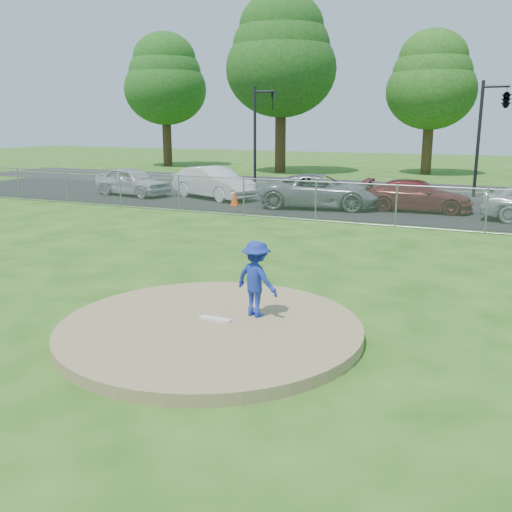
# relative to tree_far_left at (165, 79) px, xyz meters

# --- Properties ---
(ground) EXTENTS (120.00, 120.00, 0.00)m
(ground) POSITION_rel_tree_far_left_xyz_m (22.00, -23.00, -7.06)
(ground) COLOR #245111
(ground) RESTS_ON ground
(pitchers_mound) EXTENTS (5.40, 5.40, 0.20)m
(pitchers_mound) POSITION_rel_tree_far_left_xyz_m (22.00, -33.00, -6.96)
(pitchers_mound) COLOR #8E784E
(pitchers_mound) RESTS_ON ground
(pitching_rubber) EXTENTS (0.60, 0.15, 0.04)m
(pitching_rubber) POSITION_rel_tree_far_left_xyz_m (22.00, -32.80, -6.84)
(pitching_rubber) COLOR white
(pitching_rubber) RESTS_ON pitchers_mound
(chain_link_fence) EXTENTS (40.00, 0.06, 1.50)m
(chain_link_fence) POSITION_rel_tree_far_left_xyz_m (22.00, -21.00, -6.31)
(chain_link_fence) COLOR gray
(chain_link_fence) RESTS_ON ground
(parking_lot) EXTENTS (50.00, 8.00, 0.01)m
(parking_lot) POSITION_rel_tree_far_left_xyz_m (22.00, -16.50, -7.05)
(parking_lot) COLOR black
(parking_lot) RESTS_ON ground
(street) EXTENTS (60.00, 7.00, 0.01)m
(street) POSITION_rel_tree_far_left_xyz_m (22.00, -9.00, -7.06)
(street) COLOR #242326
(street) RESTS_ON ground
(tree_far_left) EXTENTS (6.72, 6.72, 10.74)m
(tree_far_left) POSITION_rel_tree_far_left_xyz_m (0.00, 0.00, 0.00)
(tree_far_left) COLOR #362413
(tree_far_left) RESTS_ON ground
(tree_left) EXTENTS (7.84, 7.84, 12.53)m
(tree_left) POSITION_rel_tree_far_left_xyz_m (11.00, -2.00, 1.18)
(tree_left) COLOR #352513
(tree_left) RESTS_ON ground
(tree_center) EXTENTS (6.16, 6.16, 9.84)m
(tree_center) POSITION_rel_tree_far_left_xyz_m (21.00, 1.00, -0.59)
(tree_center) COLOR #3C2A15
(tree_center) RESTS_ON ground
(traffic_signal_left) EXTENTS (1.28, 0.20, 5.60)m
(traffic_signal_left) POSITION_rel_tree_far_left_xyz_m (13.24, -11.00, -3.70)
(traffic_signal_left) COLOR black
(traffic_signal_left) RESTS_ON ground
(traffic_signal_center) EXTENTS (1.42, 2.48, 5.60)m
(traffic_signal_center) POSITION_rel_tree_far_left_xyz_m (25.97, -11.00, -2.45)
(traffic_signal_center) COLOR black
(traffic_signal_center) RESTS_ON ground
(pitcher) EXTENTS (1.03, 0.78, 1.41)m
(pitcher) POSITION_rel_tree_far_left_xyz_m (22.58, -32.27, -6.16)
(pitcher) COLOR #1B2F98
(pitcher) RESTS_ON pitchers_mound
(traffic_cone) EXTENTS (0.38, 0.38, 0.73)m
(traffic_cone) POSITION_rel_tree_far_left_xyz_m (15.43, -18.64, -6.68)
(traffic_cone) COLOR #FF4E0D
(traffic_cone) RESTS_ON parking_lot
(parked_car_silver) EXTENTS (4.43, 2.37, 1.43)m
(parked_car_silver) POSITION_rel_tree_far_left_xyz_m (9.09, -17.49, -6.33)
(parked_car_silver) COLOR silver
(parked_car_silver) RESTS_ON parking_lot
(parked_car_white) EXTENTS (4.92, 3.23, 1.53)m
(parked_car_white) POSITION_rel_tree_far_left_xyz_m (13.42, -16.86, -6.28)
(parked_car_white) COLOR silver
(parked_car_white) RESTS_ON parking_lot
(parked_car_gray) EXTENTS (5.52, 3.27, 1.44)m
(parked_car_gray) POSITION_rel_tree_far_left_xyz_m (19.11, -17.72, -6.33)
(parked_car_gray) COLOR slate
(parked_car_gray) RESTS_ON parking_lot
(parked_car_darkred) EXTENTS (4.55, 2.04, 1.29)m
(parked_car_darkred) POSITION_rel_tree_far_left_xyz_m (23.13, -16.90, -6.40)
(parked_car_darkred) COLOR maroon
(parked_car_darkred) RESTS_ON parking_lot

